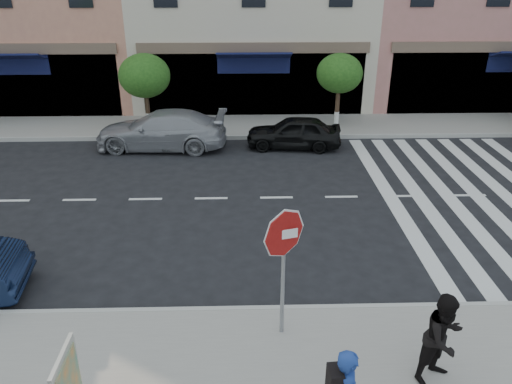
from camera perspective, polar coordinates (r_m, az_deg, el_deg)
name	(u,v)px	position (r m, az deg, el deg)	size (l,w,h in m)	color
ground	(287,272)	(11.83, 3.61, -9.07)	(120.00, 120.00, 0.00)	black
sidewalk_far	(266,126)	(21.79, 1.16, 7.54)	(60.00, 3.00, 0.15)	gray
street_tree_wb	(145,76)	(21.38, -12.62, 12.81)	(2.10, 2.10, 3.06)	#473323
street_tree_c	(340,74)	(21.37, 9.52, 13.19)	(1.90, 1.90, 3.04)	#473323
stop_sign	(284,246)	(8.82, 3.20, -6.23)	(0.90, 0.28, 2.64)	gray
walker	(444,338)	(9.07, 20.64, -15.38)	(0.81, 0.63, 1.67)	black
car_far_left	(161,130)	(19.52, -10.78, 6.98)	(2.01, 4.95, 1.44)	#939398
car_far_mid	(294,132)	(19.31, 4.33, 6.82)	(1.44, 3.59, 1.22)	black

